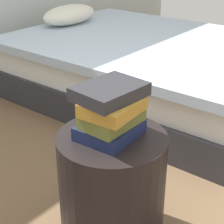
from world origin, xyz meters
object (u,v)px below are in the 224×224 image
(bed, at_px, (144,67))
(book_ochre, at_px, (113,106))
(book_navy, at_px, (110,129))
(side_table, at_px, (112,187))
(book_olive, at_px, (112,118))
(book_charcoal, at_px, (110,91))

(bed, distance_m, book_ochre, 1.61)
(bed, xyz_separation_m, book_navy, (-1.35, -0.75, 0.28))
(bed, bearing_deg, book_ochre, -151.19)
(side_table, relative_size, book_olive, 2.10)
(book_olive, height_order, book_ochre, book_ochre)
(side_table, distance_m, book_charcoal, 0.43)
(bed, xyz_separation_m, book_charcoal, (-1.34, -0.75, 0.44))
(book_ochre, relative_size, book_charcoal, 0.88)
(side_table, relative_size, book_charcoal, 1.92)
(book_charcoal, bearing_deg, book_olive, -114.52)
(bed, height_order, side_table, bed)
(side_table, height_order, book_charcoal, book_charcoal)
(book_ochre, xyz_separation_m, book_charcoal, (0.01, 0.02, 0.05))
(bed, distance_m, book_charcoal, 1.60)
(book_navy, height_order, book_charcoal, book_charcoal)
(bed, bearing_deg, side_table, -151.37)
(book_charcoal, bearing_deg, bed, 34.02)
(book_navy, distance_m, book_olive, 0.06)
(bed, relative_size, book_olive, 8.79)
(side_table, height_order, book_navy, book_navy)
(side_table, distance_m, book_navy, 0.27)
(side_table, bearing_deg, book_olive, -159.73)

